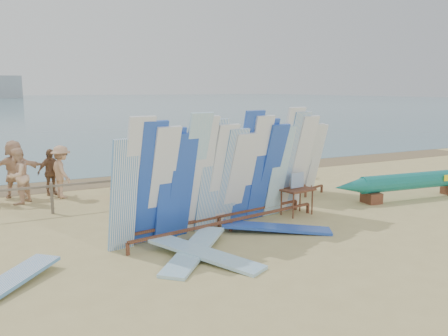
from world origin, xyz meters
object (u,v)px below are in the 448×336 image
vendor_table (297,201)px  flat_board_d (276,232)px  beachgoer_5 (160,160)px  beach_chair_right (162,185)px  beachgoer_11 (15,169)px  beachgoer_3 (62,172)px  flat_board_e (1,293)px  beachgoer_6 (205,162)px  beach_chair_left (122,189)px  beachgoer_extra_0 (289,157)px  beachgoer_10 (268,157)px  beachgoer_8 (230,165)px  outrigger_canoe (414,182)px  beachgoer_7 (184,157)px  beachgoer_9 (237,151)px  beachgoer_2 (18,176)px  main_surfboard_rack (225,176)px  side_surfboard_rack (301,160)px  flat_board_b (194,256)px  stroller (185,181)px  flat_board_a (205,260)px  beachgoer_4 (50,172)px

vendor_table → flat_board_d: size_ratio=0.45×
beachgoer_5 → beach_chair_right: bearing=169.2°
beachgoer_11 → beachgoer_3: bearing=163.7°
flat_board_e → beachgoer_6: 10.57m
beach_chair_left → beachgoer_extra_0: beachgoer_extra_0 is taller
beachgoer_10 → beachgoer_8: size_ratio=0.88×
outrigger_canoe → beach_chair_right: 8.29m
beachgoer_3 → beachgoer_7: beachgoer_3 is taller
beachgoer_9 → beachgoer_10: (0.70, -1.34, -0.15)m
flat_board_d → beachgoer_3: bearing=62.6°
beach_chair_right → beachgoer_8: size_ratio=0.51×
flat_board_d → beachgoer_2: bearing=71.2°
vendor_table → beach_chair_left: vendor_table is taller
main_surfboard_rack → outrigger_canoe: (6.97, 0.21, -0.82)m
side_surfboard_rack → beachgoer_6: side_surfboard_rack is taller
flat_board_d → flat_board_b: size_ratio=1.00×
flat_board_e → beach_chair_right: (5.26, 6.32, 0.26)m
beachgoer_6 → side_surfboard_rack: bearing=72.2°
flat_board_b → beach_chair_left: 6.10m
beachgoer_2 → beachgoer_3: (1.33, 0.23, -0.01)m
beachgoer_3 → beachgoer_11: beachgoer_11 is taller
stroller → vendor_table: bearing=-91.4°
flat_board_a → beachgoer_10: bearing=21.2°
beach_chair_right → beachgoer_11: bearing=132.2°
flat_board_a → beachgoer_4: size_ratio=1.73×
vendor_table → beachgoer_7: bearing=85.5°
beachgoer_10 → main_surfboard_rack: bearing=-80.8°
beachgoer_10 → flat_board_d: bearing=-71.1°
main_surfboard_rack → beachgoer_extra_0: main_surfboard_rack is taller
flat_board_b → beachgoer_5: size_ratio=1.76×
main_surfboard_rack → beach_chair_right: bearing=79.1°
beach_chair_left → beachgoer_10: beachgoer_10 is taller
vendor_table → beachgoer_5: (-1.69, 6.72, 0.36)m
side_surfboard_rack → beach_chair_left: side_surfboard_rack is taller
beachgoer_11 → beachgoer_7: bearing=-158.8°
beach_chair_left → beachgoer_11: (-3.07, 1.66, 0.67)m
main_surfboard_rack → beachgoer_3: (-3.14, 5.53, -0.51)m
main_surfboard_rack → beachgoer_8: 4.79m
beachgoer_10 → beachgoer_4: bearing=-132.1°
beachgoer_7 → beachgoer_2: bearing=31.3°
flat_board_a → beachgoer_5: beachgoer_5 is taller
vendor_table → beachgoer_11: bearing=129.3°
stroller → beachgoer_2: (-5.16, 0.91, 0.44)m
flat_board_a → beachgoer_8: bearing=29.1°
beachgoer_2 → beachgoer_6: 6.64m
outrigger_canoe → main_surfboard_rack: bearing=-172.7°
flat_board_e → beachgoer_extra_0: size_ratio=1.74×
beach_chair_left → beachgoer_8: beachgoer_8 is taller
flat_board_a → beachgoer_6: beachgoer_6 is taller
flat_board_d → flat_board_e: 6.31m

